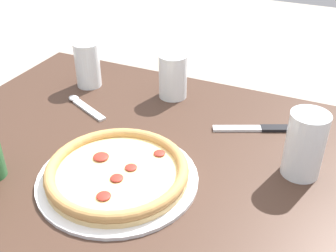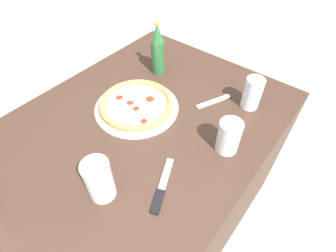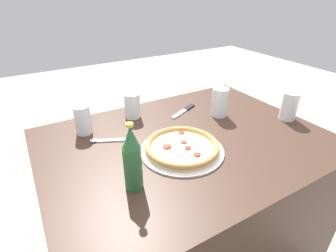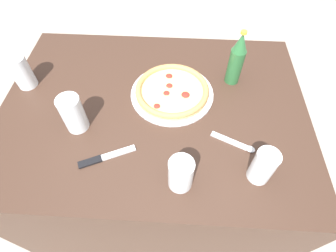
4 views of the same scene
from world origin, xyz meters
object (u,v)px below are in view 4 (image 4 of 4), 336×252
object	(u,v)px
glass_mango_juice	(22,73)
knife	(105,157)
glass_lemonade	(74,115)
pizza_pepperoni	(172,91)
glass_red_wine	(181,175)
spoon	(237,144)
glass_cola	(262,167)
beer_bottle	(237,59)

from	to	relation	value
glass_mango_juice	knife	world-z (taller)	glass_mango_juice
glass_lemonade	glass_mango_juice	size ratio (longest dim) A/B	1.04
pizza_pepperoni	glass_red_wine	bearing A→B (deg)	96.64
glass_red_wine	spoon	size ratio (longest dim) A/B	0.79
knife	spoon	world-z (taller)	spoon
glass_lemonade	pizza_pepperoni	bearing A→B (deg)	-151.95
glass_cola	spoon	xyz separation A→B (m)	(0.05, -0.12, -0.05)
glass_cola	beer_bottle	bearing A→B (deg)	-83.77
knife	spoon	size ratio (longest dim) A/B	1.21
glass_cola	spoon	size ratio (longest dim) A/B	0.84
pizza_pepperoni	beer_bottle	world-z (taller)	beer_bottle
beer_bottle	spoon	distance (m)	0.34
knife	spoon	distance (m)	0.46
pizza_pepperoni	beer_bottle	size ratio (longest dim) A/B	1.41
glass_mango_juice	beer_bottle	distance (m)	0.85
glass_lemonade	glass_cola	xyz separation A→B (m)	(-0.63, 0.16, -0.01)
pizza_pepperoni	knife	world-z (taller)	pizza_pepperoni
glass_mango_juice	beer_bottle	bearing A→B (deg)	-174.95
glass_lemonade	knife	distance (m)	0.19
pizza_pepperoni	knife	size ratio (longest dim) A/B	1.77
glass_lemonade	glass_cola	bearing A→B (deg)	165.51
glass_mango_juice	glass_red_wine	distance (m)	0.76
knife	spoon	xyz separation A→B (m)	(-0.45, -0.08, 0.00)
beer_bottle	spoon	size ratio (longest dim) A/B	1.52
glass_lemonade	knife	xyz separation A→B (m)	(-0.12, 0.13, -0.06)
glass_red_wine	spoon	xyz separation A→B (m)	(-0.20, -0.15, -0.05)
pizza_pepperoni	spoon	distance (m)	0.33
glass_cola	spoon	bearing A→B (deg)	-64.90
glass_mango_juice	glass_cola	bearing A→B (deg)	157.94
glass_mango_juice	glass_red_wine	bearing A→B (deg)	148.13
pizza_pepperoni	glass_red_wine	world-z (taller)	glass_red_wine
glass_mango_juice	spoon	world-z (taller)	glass_mango_juice
spoon	glass_mango_juice	bearing A→B (deg)	-16.38
glass_lemonade	glass_mango_juice	bearing A→B (deg)	-37.08
knife	glass_cola	bearing A→B (deg)	175.98
spoon	glass_cola	bearing A→B (deg)	115.10
glass_cola	knife	xyz separation A→B (m)	(0.51, -0.04, -0.05)
glass_cola	spoon	world-z (taller)	glass_cola
glass_mango_juice	knife	distance (m)	0.51
glass_cola	glass_red_wine	bearing A→B (deg)	8.77
pizza_pepperoni	beer_bottle	xyz separation A→B (m)	(-0.25, -0.10, 0.09)
glass_mango_juice	knife	size ratio (longest dim) A/B	0.73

